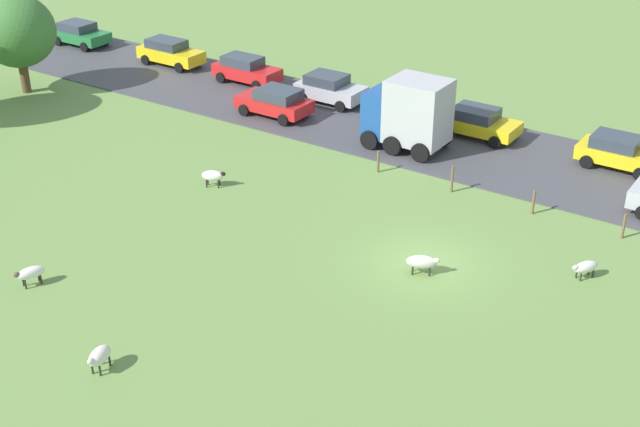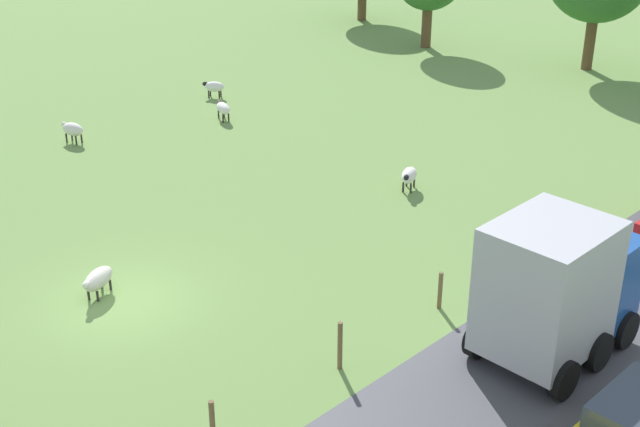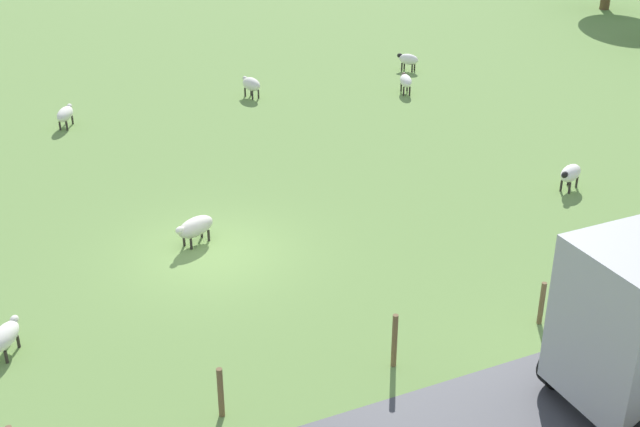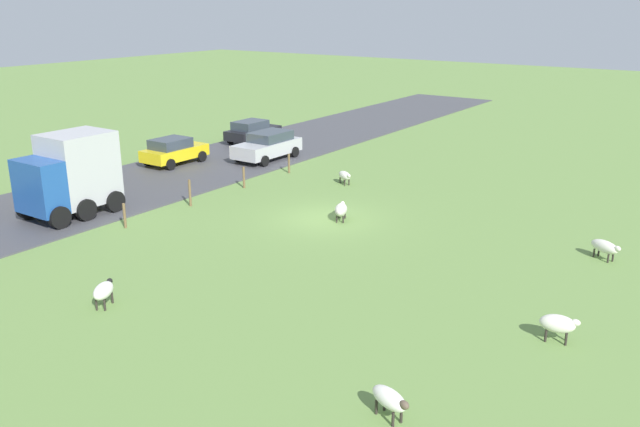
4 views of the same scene
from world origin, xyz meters
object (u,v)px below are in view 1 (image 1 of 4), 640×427
(tree_5, at_px, (17,31))
(car_6, at_px, (330,88))
(sheep_4, at_px, (422,262))
(sheep_5, at_px, (99,356))
(car_7, at_px, (619,151))
(car_5, at_px, (246,69))
(sheep_1, at_px, (213,176))
(sheep_0, at_px, (585,267))
(car_8, at_px, (80,33))
(truck_0, at_px, (409,113))
(car_4, at_px, (170,52))
(sheep_2, at_px, (30,273))
(car_1, at_px, (479,122))
(car_2, at_px, (275,101))

(tree_5, xyz_separation_m, car_6, (8.41, -15.91, -2.75))
(sheep_4, height_order, sheep_5, sheep_5)
(sheep_4, distance_m, car_7, 14.17)
(tree_5, xyz_separation_m, car_5, (8.43, -9.84, -2.75))
(sheep_1, relative_size, sheep_5, 1.00)
(car_5, relative_size, car_7, 1.08)
(sheep_0, distance_m, sheep_5, 17.84)
(sheep_5, xyz_separation_m, car_8, (24.48, 27.82, 0.32))
(truck_0, bearing_deg, sheep_5, -178.60)
(car_4, bearing_deg, sheep_2, -148.51)
(car_1, bearing_deg, tree_5, 108.60)
(sheep_2, relative_size, sheep_5, 1.05)
(sheep_1, bearing_deg, sheep_4, -97.22)
(car_7, bearing_deg, sheep_4, 166.90)
(sheep_1, height_order, truck_0, truck_0)
(tree_5, bearing_deg, car_7, -75.06)
(truck_0, height_order, car_1, truck_0)
(sheep_0, relative_size, car_1, 0.29)
(sheep_5, distance_m, car_5, 28.03)
(car_2, relative_size, car_6, 1.05)
(sheep_4, distance_m, truck_0, 12.08)
(car_7, bearing_deg, sheep_5, 160.18)
(sheep_5, distance_m, truck_0, 21.24)
(truck_0, relative_size, car_7, 1.04)
(sheep_4, relative_size, car_7, 0.33)
(sheep_0, bearing_deg, car_4, 71.02)
(sheep_1, bearing_deg, car_7, -50.01)
(sheep_2, relative_size, car_6, 0.31)
(sheep_5, distance_m, car_2, 22.86)
(sheep_4, bearing_deg, sheep_5, 152.45)
(car_1, bearing_deg, car_4, 89.90)
(sheep_1, height_order, car_1, car_1)
(sheep_5, xyz_separation_m, car_5, (24.58, 13.48, 0.35))
(sheep_1, height_order, car_7, car_7)
(sheep_4, height_order, car_1, car_1)
(sheep_4, bearing_deg, tree_5, 79.84)
(sheep_1, bearing_deg, sheep_2, 179.39)
(sheep_2, distance_m, sheep_5, 6.28)
(tree_5, xyz_separation_m, car_8, (8.34, 4.51, -2.77))
(sheep_5, height_order, car_7, car_7)
(car_4, bearing_deg, car_8, 90.98)
(sheep_0, height_order, car_7, car_7)
(car_7, bearing_deg, sheep_1, 129.99)
(truck_0, height_order, car_8, truck_0)
(sheep_2, relative_size, sheep_4, 0.93)
(sheep_1, height_order, car_4, car_4)
(sheep_4, height_order, car_2, car_2)
(sheep_1, relative_size, car_5, 0.27)
(car_2, bearing_deg, truck_0, -89.59)
(sheep_2, xyz_separation_m, car_2, (19.00, 2.82, 0.35))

